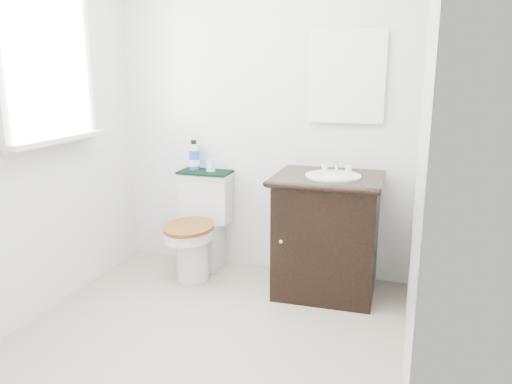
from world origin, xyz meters
The scene contains 14 objects.
floor centered at (0.00, 0.00, 0.00)m, with size 2.40×2.40×0.00m, color #AEA68C.
wall_back centered at (0.00, 1.20, 1.20)m, with size 2.40×2.40×0.00m, color silver.
wall_front centered at (0.00, -1.20, 1.20)m, with size 2.40×2.40×0.00m, color silver.
wall_left centered at (-1.10, 0.00, 1.20)m, with size 2.40×2.40×0.00m, color silver.
wall_right centered at (1.10, 0.00, 1.20)m, with size 2.40×2.40×0.00m, color silver.
window centered at (-1.07, 0.25, 1.55)m, with size 0.02×0.70×0.90m, color white.
mirror centered at (0.60, 1.18, 1.45)m, with size 0.50×0.02×0.60m, color silver.
toilet centered at (-0.41, 0.97, 0.33)m, with size 0.40×0.62×0.74m.
vanity centered at (0.56, 0.90, 0.43)m, with size 0.71×0.61×0.92m.
trash_bin centered at (0.45, 1.10, 0.16)m, with size 0.24×0.21×0.31m.
towel centered at (-0.41, 1.09, 0.75)m, with size 0.39×0.22×0.02m, color black.
mouthwash_bottle centered at (-0.51, 1.12, 0.86)m, with size 0.08×0.08×0.23m.
cup centered at (-0.37, 1.10, 0.80)m, with size 0.07×0.07×0.09m, color #96D3F5.
soap_bar centered at (0.53, 1.03, 0.83)m, with size 0.07×0.04×0.02m, color #1A7C7A.
Camera 1 is at (1.07, -2.30, 1.50)m, focal length 35.00 mm.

